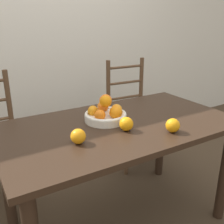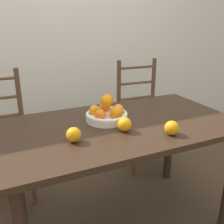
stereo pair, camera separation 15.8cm
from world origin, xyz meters
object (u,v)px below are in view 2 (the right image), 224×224
object	(u,v)px
orange_loose_0	(74,135)
chair_left	(0,141)
orange_loose_1	(172,128)
orange_loose_2	(125,124)
fruit_bowl	(107,113)
chair_right	(142,116)

from	to	relation	value
orange_loose_0	chair_left	size ratio (longest dim) A/B	0.08
orange_loose_0	orange_loose_1	size ratio (longest dim) A/B	0.99
orange_loose_2	fruit_bowl	bearing A→B (deg)	96.97
orange_loose_0	orange_loose_1	bearing A→B (deg)	-15.36
orange_loose_2	chair_right	distance (m)	1.08
chair_left	orange_loose_0	bearing A→B (deg)	-65.41
orange_loose_1	chair_right	distance (m)	1.10
fruit_bowl	orange_loose_2	bearing A→B (deg)	-83.03
orange_loose_1	chair_left	world-z (taller)	chair_left
orange_loose_0	chair_right	world-z (taller)	chair_right
chair_left	chair_right	world-z (taller)	same
chair_left	chair_right	distance (m)	1.29
chair_left	orange_loose_1	bearing A→B (deg)	-46.65
fruit_bowl	orange_loose_1	bearing A→B (deg)	-55.62
orange_loose_1	orange_loose_0	bearing A→B (deg)	164.64
fruit_bowl	chair_right	world-z (taller)	chair_right
orange_loose_0	fruit_bowl	bearing A→B (deg)	36.09
orange_loose_1	chair_right	xyz separation A→B (m)	(0.41, 0.97, -0.32)
fruit_bowl	orange_loose_1	xyz separation A→B (m)	(0.24, -0.35, -0.01)
orange_loose_0	chair_right	bearing A→B (deg)	41.64
orange_loose_2	chair_left	size ratio (longest dim) A/B	0.08
orange_loose_2	chair_left	bearing A→B (deg)	129.35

